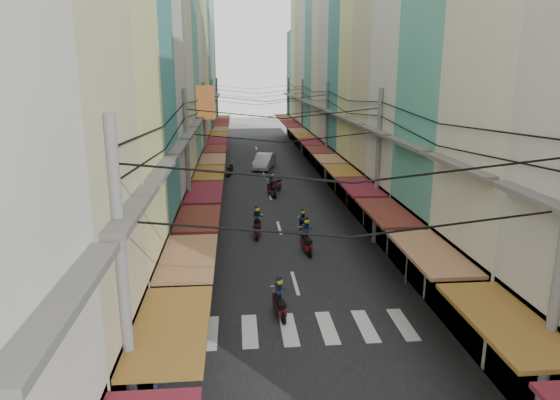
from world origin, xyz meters
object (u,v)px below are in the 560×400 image
bicycle (432,251)px  market_umbrella (500,297)px  white_car (264,169)px  traffic_sign (408,239)px

bicycle → market_umbrella: bearing=162.4°
white_car → market_umbrella: market_umbrella is taller
market_umbrella → traffic_sign: bearing=101.2°
market_umbrella → white_car: bearing=99.8°
white_car → traffic_sign: traffic_sign is taller
white_car → bicycle: white_car is taller
market_umbrella → traffic_sign: (-1.11, 5.62, 0.08)m
white_car → market_umbrella: 33.38m
market_umbrella → traffic_sign: 5.72m
white_car → market_umbrella: bearing=-65.7°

